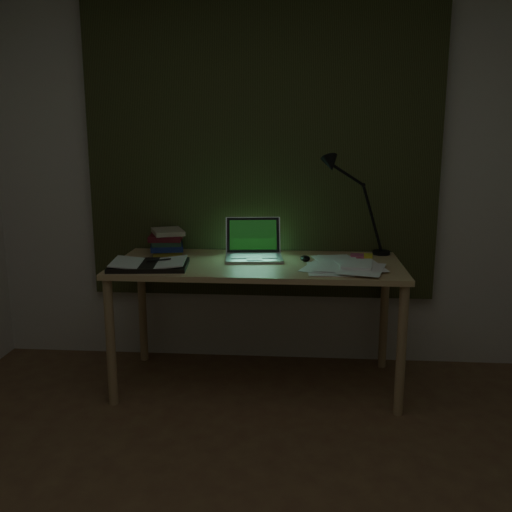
{
  "coord_description": "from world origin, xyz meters",
  "views": [
    {
      "loc": [
        0.25,
        -1.65,
        1.49
      ],
      "look_at": [
        0.01,
        1.44,
        0.82
      ],
      "focal_mm": 40.0,
      "sensor_mm": 36.0,
      "label": 1
    }
  ],
  "objects_px": {
    "open_textbook": "(149,264)",
    "book_stack": "(167,241)",
    "laptop": "(254,240)",
    "desk_lamp": "(383,207)",
    "desk": "(258,325)",
    "loose_papers": "(346,265)"
  },
  "relations": [
    {
      "from": "laptop",
      "to": "book_stack",
      "type": "height_order",
      "value": "laptop"
    },
    {
      "from": "desk",
      "to": "book_stack",
      "type": "relative_size",
      "value": 7.06
    },
    {
      "from": "laptop",
      "to": "desk_lamp",
      "type": "distance_m",
      "value": 0.82
    },
    {
      "from": "desk_lamp",
      "to": "open_textbook",
      "type": "bearing_deg",
      "value": -158.32
    },
    {
      "from": "open_textbook",
      "to": "loose_papers",
      "type": "xyz_separation_m",
      "value": [
        1.1,
        0.1,
        -0.01
      ]
    },
    {
      "from": "desk_lamp",
      "to": "loose_papers",
      "type": "bearing_deg",
      "value": -120.96
    },
    {
      "from": "laptop",
      "to": "open_textbook",
      "type": "bearing_deg",
      "value": -163.96
    },
    {
      "from": "book_stack",
      "to": "desk_lamp",
      "type": "bearing_deg",
      "value": 3.02
    },
    {
      "from": "open_textbook",
      "to": "desk_lamp",
      "type": "distance_m",
      "value": 1.44
    },
    {
      "from": "desk",
      "to": "loose_papers",
      "type": "height_order",
      "value": "loose_papers"
    },
    {
      "from": "open_textbook",
      "to": "book_stack",
      "type": "xyz_separation_m",
      "value": [
        0.01,
        0.39,
        0.06
      ]
    },
    {
      "from": "desk",
      "to": "desk_lamp",
      "type": "distance_m",
      "value": 1.04
    },
    {
      "from": "laptop",
      "to": "open_textbook",
      "type": "xyz_separation_m",
      "value": [
        -0.57,
        -0.24,
        -0.1
      ]
    },
    {
      "from": "desk",
      "to": "book_stack",
      "type": "height_order",
      "value": "book_stack"
    },
    {
      "from": "desk",
      "to": "desk_lamp",
      "type": "xyz_separation_m",
      "value": [
        0.74,
        0.29,
        0.67
      ]
    },
    {
      "from": "open_textbook",
      "to": "loose_papers",
      "type": "relative_size",
      "value": 1.07
    },
    {
      "from": "open_textbook",
      "to": "book_stack",
      "type": "height_order",
      "value": "book_stack"
    },
    {
      "from": "desk",
      "to": "open_textbook",
      "type": "xyz_separation_m",
      "value": [
        -0.6,
        -0.17,
        0.4
      ]
    },
    {
      "from": "desk",
      "to": "loose_papers",
      "type": "distance_m",
      "value": 0.64
    },
    {
      "from": "laptop",
      "to": "desk_lamp",
      "type": "relative_size",
      "value": 0.64
    },
    {
      "from": "laptop",
      "to": "open_textbook",
      "type": "height_order",
      "value": "laptop"
    },
    {
      "from": "open_textbook",
      "to": "desk_lamp",
      "type": "bearing_deg",
      "value": 12.71
    }
  ]
}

